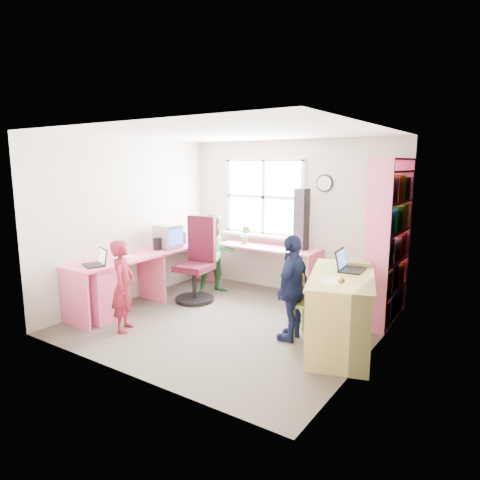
{
  "coord_description": "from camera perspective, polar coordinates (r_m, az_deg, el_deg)",
  "views": [
    {
      "loc": [
        3.07,
        -4.31,
        2.03
      ],
      "look_at": [
        0.0,
        0.25,
        1.05
      ],
      "focal_mm": 32.0,
      "sensor_mm": 36.0,
      "label": 1
    }
  ],
  "objects": [
    {
      "name": "paper_b",
      "position": [
        4.53,
        12.33,
        -5.36
      ],
      "size": [
        0.25,
        0.31,
        0.0
      ],
      "rotation": [
        0.0,
        0.0,
        -0.24
      ],
      "color": "white",
      "rests_on": "right_desk"
    },
    {
      "name": "swivel_chair",
      "position": [
        6.45,
        -5.72,
        -3.31
      ],
      "size": [
        0.65,
        0.65,
        1.25
      ],
      "rotation": [
        0.0,
        0.0,
        0.13
      ],
      "color": "black",
      "rests_on": "ground"
    },
    {
      "name": "person_navy",
      "position": [
        5.0,
        7.05,
        -6.35
      ],
      "size": [
        0.35,
        0.75,
        1.24
      ],
      "primitive_type": "imported",
      "rotation": [
        0.0,
        0.0,
        -1.51
      ],
      "color": "#141B3E",
      "rests_on": "ground"
    },
    {
      "name": "speaker_a",
      "position": [
        6.56,
        -10.94,
        -0.52
      ],
      "size": [
        0.09,
        0.09,
        0.18
      ],
      "rotation": [
        0.0,
        0.0,
        0.03
      ],
      "color": "black",
      "rests_on": "l_desk"
    },
    {
      "name": "person_red",
      "position": [
        5.43,
        -15.3,
        -5.91
      ],
      "size": [
        0.45,
        0.49,
        1.13
      ],
      "primitive_type": "imported",
      "rotation": [
        0.0,
        0.0,
        2.12
      ],
      "color": "maroon",
      "rests_on": "ground"
    },
    {
      "name": "person_green",
      "position": [
        6.77,
        -3.2,
        -1.84
      ],
      "size": [
        0.74,
        0.77,
        1.26
      ],
      "primitive_type": "imported",
      "rotation": [
        0.0,
        0.0,
        0.99
      ],
      "color": "#30783A",
      "rests_on": "ground"
    },
    {
      "name": "bookshelf",
      "position": [
        5.77,
        19.14,
        -0.73
      ],
      "size": [
        0.3,
        1.02,
        2.1
      ],
      "color": "pink",
      "rests_on": "ground"
    },
    {
      "name": "laptop_left",
      "position": [
        5.78,
        -18.49,
        -2.73
      ],
      "size": [
        0.38,
        0.35,
        0.21
      ],
      "rotation": [
        0.0,
        0.0,
        -0.39
      ],
      "color": "black",
      "rests_on": "l_desk"
    },
    {
      "name": "speaker_b",
      "position": [
        6.96,
        -7.72,
        0.22
      ],
      "size": [
        0.11,
        0.11,
        0.19
      ],
      "rotation": [
        0.0,
        0.0,
        0.21
      ],
      "color": "black",
      "rests_on": "l_desk"
    },
    {
      "name": "game_box",
      "position": [
        5.29,
        15.6,
        -2.98
      ],
      "size": [
        0.35,
        0.35,
        0.06
      ],
      "rotation": [
        0.0,
        0.0,
        0.34
      ],
      "color": "red",
      "rests_on": "right_desk"
    },
    {
      "name": "crt_monitor",
      "position": [
        6.68,
        -9.61,
        0.49
      ],
      "size": [
        0.39,
        0.35,
        0.36
      ],
      "rotation": [
        0.0,
        0.0,
        -0.09
      ],
      "color": "#98999C",
      "rests_on": "l_desk"
    },
    {
      "name": "paper_a",
      "position": [
        6.18,
        -15.12,
        -2.19
      ],
      "size": [
        0.24,
        0.31,
        0.0
      ],
      "rotation": [
        0.0,
        0.0,
        -0.18
      ],
      "color": "white",
      "rests_on": "l_desk"
    },
    {
      "name": "right_desk",
      "position": [
        4.89,
        13.38,
        -7.08
      ],
      "size": [
        1.09,
        1.59,
        0.84
      ],
      "rotation": [
        0.0,
        0.0,
        0.32
      ],
      "color": "tan",
      "rests_on": "ground"
    },
    {
      "name": "cd_tower",
      "position": [
        6.47,
        8.2,
        2.73
      ],
      "size": [
        0.21,
        0.19,
        0.92
      ],
      "rotation": [
        0.0,
        0.0,
        -0.14
      ],
      "color": "black",
      "rests_on": "l_desk"
    },
    {
      "name": "room",
      "position": [
        5.43,
        -0.81,
        1.49
      ],
      "size": [
        3.64,
        3.44,
        2.44
      ],
      "color": "#4A423A",
      "rests_on": "ground"
    },
    {
      "name": "laptop_right",
      "position": [
        5.01,
        14.17,
        -3.31
      ],
      "size": [
        0.32,
        0.37,
        0.24
      ],
      "rotation": [
        0.0,
        0.0,
        1.66
      ],
      "color": "black",
      "rests_on": "right_desk"
    },
    {
      "name": "potted_plant",
      "position": [
        6.92,
        0.72,
        0.7
      ],
      "size": [
        0.19,
        0.16,
        0.3
      ],
      "primitive_type": "imported",
      "rotation": [
        0.0,
        0.0,
        0.21
      ],
      "color": "#337F35",
      "rests_on": "l_desk"
    },
    {
      "name": "wooden_chair",
      "position": [
        5.1,
        8.9,
        -7.63
      ],
      "size": [
        0.43,
        0.43,
        0.9
      ],
      "rotation": [
        0.0,
        0.0,
        0.12
      ],
      "color": "olive",
      "rests_on": "ground"
    },
    {
      "name": "l_desk",
      "position": [
        6.15,
        -13.03,
        -4.98
      ],
      "size": [
        2.38,
        2.95,
        0.75
      ],
      "color": "pink",
      "rests_on": "ground"
    }
  ]
}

